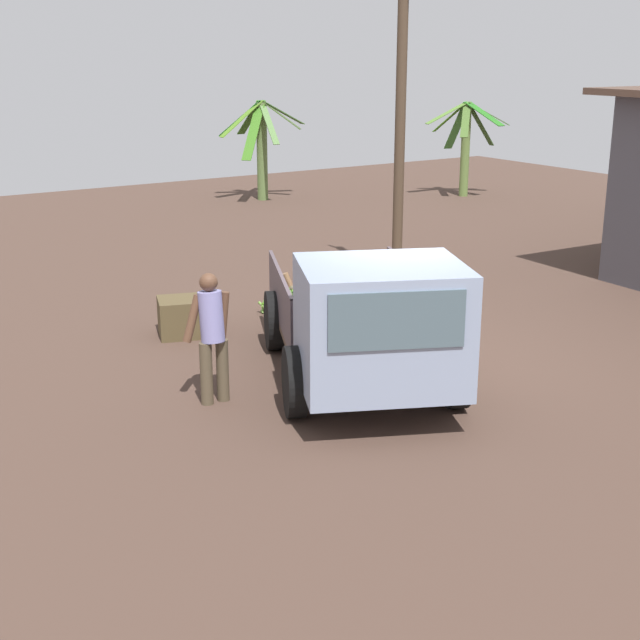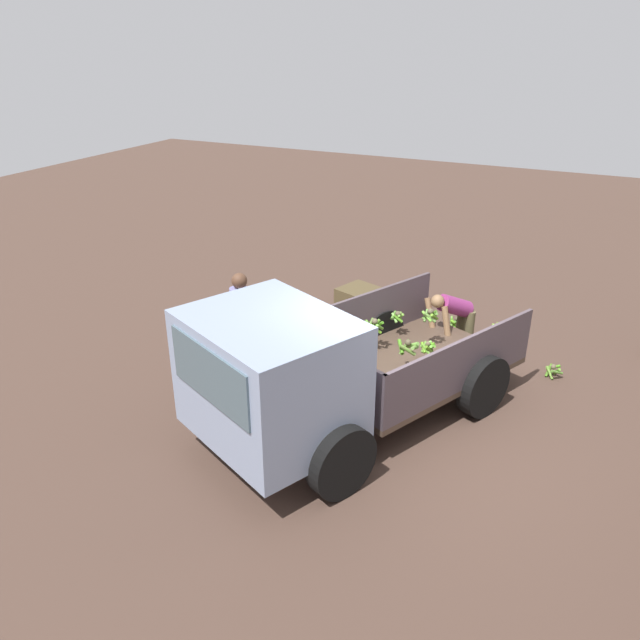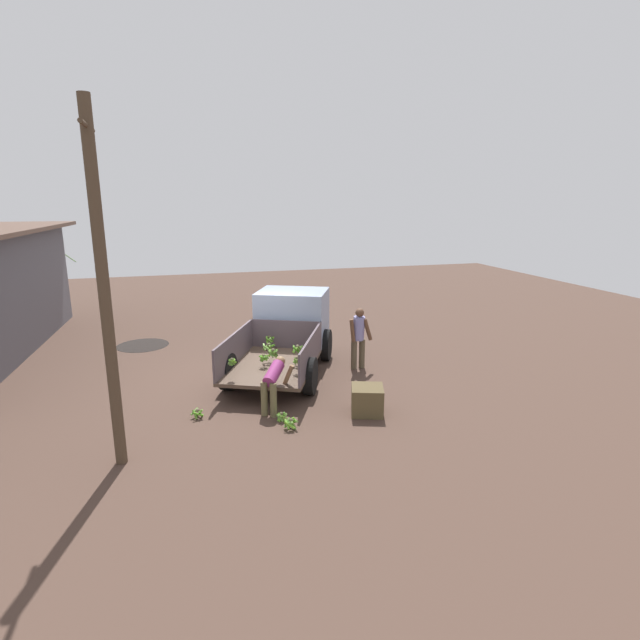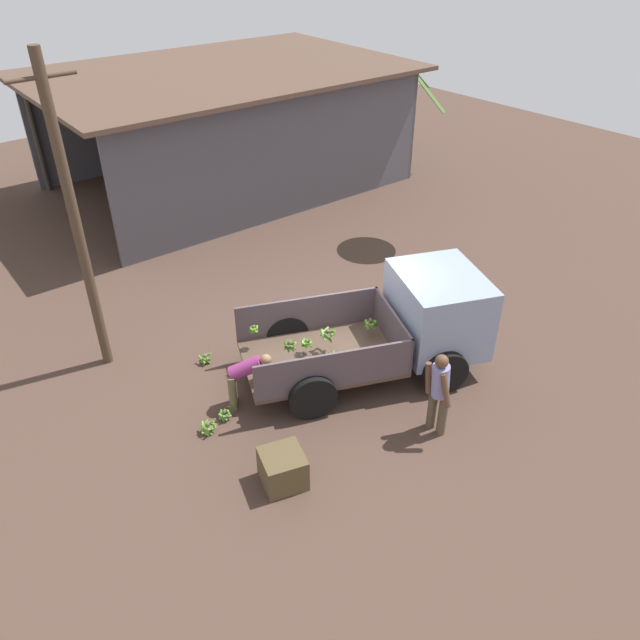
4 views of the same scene
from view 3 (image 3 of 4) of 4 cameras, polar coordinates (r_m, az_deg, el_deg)
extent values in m
plane|color=#49342B|center=(12.67, -7.93, -6.34)|extent=(36.00, 36.00, 0.00)
cylinder|color=black|center=(15.99, -19.61, -2.73)|extent=(1.53, 1.53, 0.01)
cube|color=#4C3A2E|center=(11.87, -5.40, -5.26)|extent=(3.36, 2.89, 0.08)
cube|color=#51444B|center=(12.00, -9.69, -3.16)|extent=(2.60, 1.22, 0.73)
cube|color=#51444B|center=(11.56, -1.03, -3.62)|extent=(2.60, 1.22, 0.73)
cube|color=#51444B|center=(13.04, -3.94, -1.62)|extent=(0.83, 1.73, 0.73)
cube|color=#8B9AB7|center=(13.83, -3.14, 0.44)|extent=(2.14, 2.30, 1.43)
cube|color=#4C606B|center=(14.50, -2.53, 2.24)|extent=(0.64, 1.35, 0.63)
cylinder|color=black|center=(14.03, -7.19, -2.48)|extent=(0.87, 0.56, 0.85)
cylinder|color=black|center=(13.63, 0.71, -2.85)|extent=(0.87, 0.56, 0.85)
cylinder|color=black|center=(11.78, -10.53, -5.81)|extent=(0.87, 0.56, 0.85)
cylinder|color=black|center=(11.30, -1.11, -6.43)|extent=(0.87, 0.56, 0.85)
sphere|color=brown|center=(11.93, -5.92, -2.83)|extent=(0.08, 0.08, 0.08)
cylinder|color=#547530|center=(11.93, -5.64, -3.29)|extent=(0.18, 0.14, 0.21)
cylinder|color=#427D1C|center=(12.00, -5.58, -2.99)|extent=(0.22, 0.16, 0.14)
cylinder|color=#5A7F31|center=(12.02, -6.12, -3.02)|extent=(0.12, 0.23, 0.16)
cylinder|color=#6D9B42|center=(11.92, -6.37, -3.09)|extent=(0.23, 0.05, 0.13)
cylinder|color=#6EA544|center=(11.86, -6.01, -3.26)|extent=(0.13, 0.22, 0.17)
sphere|color=brown|center=(10.87, -10.05, -4.44)|extent=(0.07, 0.07, 0.07)
cylinder|color=#4E9721|center=(10.93, -10.00, -4.66)|extent=(0.07, 0.14, 0.14)
cylinder|color=#6A9A41|center=(10.92, -10.21, -4.66)|extent=(0.11, 0.13, 0.13)
cylinder|color=#5B7C36|center=(10.89, -10.25, -4.77)|extent=(0.12, 0.05, 0.14)
cylinder|color=#4F8B29|center=(10.86, -10.18, -4.81)|extent=(0.12, 0.11, 0.14)
cylinder|color=#4A7526|center=(10.84, -9.99, -4.80)|extent=(0.05, 0.13, 0.13)
cylinder|color=#5A9F20|center=(10.85, -9.80, -4.71)|extent=(0.14, 0.13, 0.11)
cylinder|color=olive|center=(10.91, -9.84, -4.70)|extent=(0.13, 0.08, 0.14)
sphere|color=brown|center=(11.67, -2.58, -3.03)|extent=(0.09, 0.09, 0.09)
cylinder|color=#5A7B35|center=(11.70, -2.21, -3.36)|extent=(0.20, 0.07, 0.17)
cylinder|color=#52802B|center=(11.76, -2.42, -3.19)|extent=(0.16, 0.20, 0.14)
cylinder|color=#639F22|center=(11.75, -2.81, -3.31)|extent=(0.13, 0.19, 0.17)
cylinder|color=#64A235|center=(11.68, -2.97, -3.37)|extent=(0.21, 0.06, 0.16)
cylinder|color=#3E7D1A|center=(11.62, -2.69, -3.49)|extent=(0.13, 0.19, 0.17)
cylinder|color=olive|center=(11.64, -2.38, -3.50)|extent=(0.11, 0.18, 0.19)
sphere|color=brown|center=(11.08, -5.40, -3.47)|extent=(0.09, 0.09, 0.09)
cylinder|color=#609C30|center=(11.17, -5.30, -3.64)|extent=(0.11, 0.19, 0.13)
cylinder|color=olive|center=(11.16, -5.53, -3.70)|extent=(0.08, 0.18, 0.15)
cylinder|color=#679F29|center=(11.11, -5.76, -3.77)|extent=(0.19, 0.09, 0.14)
cylinder|color=#4F7A30|center=(11.06, -5.66, -3.87)|extent=(0.17, 0.13, 0.15)
cylinder|color=#477322|center=(11.05, -5.36, -3.93)|extent=(0.05, 0.16, 0.17)
cylinder|color=#4B7E25|center=(11.08, -5.09, -3.85)|extent=(0.16, 0.14, 0.16)
cylinder|color=#557935|center=(11.12, -5.09, -3.81)|extent=(0.17, 0.05, 0.17)
sphere|color=brown|center=(11.60, -6.45, -4.06)|extent=(0.07, 0.07, 0.07)
cylinder|color=#57842E|center=(11.63, -6.18, -4.33)|extent=(0.15, 0.05, 0.14)
cylinder|color=#57911F|center=(11.66, -6.23, -4.22)|extent=(0.15, 0.13, 0.12)
cylinder|color=#68A035|center=(11.67, -6.45, -4.29)|extent=(0.06, 0.15, 0.15)
cylinder|color=#527F1F|center=(11.65, -6.67, -4.31)|extent=(0.14, 0.13, 0.14)
cylinder|color=#539C28|center=(11.61, -6.69, -4.39)|extent=(0.15, 0.05, 0.15)
cylinder|color=#599A2D|center=(11.57, -6.67, -4.35)|extent=(0.15, 0.13, 0.11)
cylinder|color=#58A222|center=(11.56, -6.41, -4.40)|extent=(0.05, 0.16, 0.13)
cylinder|color=#6CB143|center=(11.57, -6.20, -4.30)|extent=(0.13, 0.16, 0.10)
sphere|color=#403A2A|center=(12.85, -5.81, -1.94)|extent=(0.09, 0.09, 0.09)
cylinder|color=#46821A|center=(12.91, -5.53, -2.15)|extent=(0.20, 0.12, 0.15)
cylinder|color=#5DAA30|center=(12.93, -5.87, -2.20)|extent=(0.07, 0.18, 0.18)
cylinder|color=#569124|center=(12.87, -6.06, -2.28)|extent=(0.17, 0.06, 0.18)
cylinder|color=#4F8425|center=(12.80, -5.86, -2.30)|extent=(0.12, 0.19, 0.16)
cylinder|color=#73A749|center=(12.84, -5.55, -2.28)|extent=(0.17, 0.15, 0.17)
sphere|color=brown|center=(11.12, -2.63, -4.36)|extent=(0.08, 0.08, 0.08)
cylinder|color=#6A9E38|center=(11.10, -2.70, -4.75)|extent=(0.11, 0.14, 0.14)
cylinder|color=#77A444|center=(11.10, -2.42, -4.69)|extent=(0.11, 0.16, 0.13)
cylinder|color=#4A772B|center=(11.15, -2.28, -4.53)|extent=(0.17, 0.05, 0.10)
cylinder|color=#72A84B|center=(11.19, -2.49, -4.56)|extent=(0.13, 0.14, 0.13)
cylinder|color=#5BAA2A|center=(11.19, -2.79, -4.57)|extent=(0.10, 0.15, 0.13)
cylinder|color=#5C8933|center=(11.14, -2.84, -4.71)|extent=(0.13, 0.06, 0.15)
cube|color=#504E57|center=(15.89, -31.18, 2.22)|extent=(9.89, 0.56, 3.38)
cylinder|color=#483728|center=(8.41, -23.42, 2.80)|extent=(0.19, 0.19, 5.78)
cylinder|color=#483728|center=(8.35, -25.10, 19.46)|extent=(1.08, 0.07, 0.07)
cylinder|color=#47683D|center=(21.85, -29.57, 4.59)|extent=(0.33, 0.33, 3.03)
cube|color=#568635|center=(22.25, -29.80, 7.77)|extent=(1.08, 0.37, 0.79)
cube|color=#225523|center=(22.00, -31.43, 7.28)|extent=(0.40, 1.30, 0.98)
cube|color=#32742D|center=(21.28, -31.21, 7.61)|extent=(1.25, 0.92, 0.64)
cube|color=#4F812A|center=(21.38, -29.45, 7.43)|extent=(0.78, 0.70, 0.94)
cube|color=#43652A|center=(21.72, -28.08, 7.33)|extent=(0.44, 1.38, 1.19)
cylinder|color=brown|center=(13.05, 4.81, -3.83)|extent=(0.16, 0.16, 0.78)
cylinder|color=brown|center=(12.97, 3.90, -3.92)|extent=(0.16, 0.16, 0.78)
cylinder|color=#837FB9|center=(12.79, 4.46, -0.93)|extent=(0.35, 0.30, 0.64)
sphere|color=brown|center=(12.65, 4.56, 0.84)|extent=(0.22, 0.22, 0.22)
cylinder|color=brown|center=(12.76, 5.46, -1.08)|extent=(0.11, 0.28, 0.58)
cylinder|color=brown|center=(12.67, 3.73, -1.20)|extent=(0.11, 0.17, 0.59)
cylinder|color=brown|center=(10.33, -6.39, -8.92)|extent=(0.20, 0.20, 0.72)
cylinder|color=brown|center=(10.25, -5.35, -9.09)|extent=(0.20, 0.20, 0.72)
cylinder|color=#8F3070|center=(10.33, -5.32, -6.08)|extent=(0.66, 0.57, 0.47)
sphere|color=#8C6746|center=(10.58, -4.55, -4.70)|extent=(0.20, 0.20, 0.20)
cylinder|color=#8C6746|center=(10.71, -5.52, -6.26)|extent=(0.22, 0.26, 0.54)
cylinder|color=#8C6746|center=(10.59, -3.69, -6.42)|extent=(0.24, 0.29, 0.53)
sphere|color=brown|center=(10.50, -13.82, -9.98)|extent=(0.08, 0.08, 0.08)
cylinder|color=#4F9820|center=(10.44, -13.74, -10.41)|extent=(0.06, 0.21, 0.12)
cylinder|color=#498020|center=(10.51, -13.47, -10.41)|extent=(0.17, 0.09, 0.18)
cylinder|color=#6B9B39|center=(10.57, -13.59, -10.26)|extent=(0.14, 0.16, 0.18)
cylinder|color=#588832|center=(10.57, -14.15, -10.10)|extent=(0.18, 0.17, 0.11)
cylinder|color=#598F2B|center=(10.50, -14.11, -10.45)|extent=(0.17, 0.11, 0.18)
sphere|color=brown|center=(9.75, -3.35, -11.36)|extent=(0.08, 0.08, 0.08)
cylinder|color=#609A3A|center=(9.74, -3.20, -11.97)|extent=(0.07, 0.17, 0.20)
cylinder|color=olive|center=(9.76, -3.04, -11.91)|extent=(0.15, 0.14, 0.20)
cylinder|color=olive|center=(9.81, -2.88, -11.54)|extent=(0.22, 0.10, 0.13)
cylinder|color=#4E9220|center=(9.84, -3.20, -11.68)|extent=(0.13, 0.16, 0.20)
cylinder|color=#65A824|center=(9.85, -3.53, -11.39)|extent=(0.07, 0.22, 0.12)
cylinder|color=#4C842B|center=(9.82, -3.76, -11.61)|extent=(0.18, 0.17, 0.16)
cylinder|color=#6EB037|center=(9.75, -3.79, -11.80)|extent=(0.21, 0.08, 0.16)
cylinder|color=#66A727|center=(9.70, -3.53, -11.88)|extent=(0.15, 0.20, 0.15)
sphere|color=brown|center=(10.10, -4.42, -10.63)|extent=(0.07, 0.07, 0.07)
cylinder|color=#5E8F34|center=(10.09, -4.38, -11.14)|extent=(0.05, 0.14, 0.17)
cylinder|color=olive|center=(10.08, -4.15, -11.03)|extent=(0.13, 0.17, 0.14)
cylinder|color=olive|center=(10.13, -4.00, -10.83)|extent=(0.18, 0.04, 0.12)
cylinder|color=olive|center=(10.17, -4.18, -10.83)|extent=(0.16, 0.14, 0.15)
cylinder|color=#518830|center=(10.18, -4.45, -10.81)|extent=(0.06, 0.17, 0.15)
cylinder|color=#60AD30|center=(10.16, -4.64, -10.95)|extent=(0.12, 0.13, 0.17)
cylinder|color=#77AD35|center=(10.12, -4.69, -11.05)|extent=(0.14, 0.04, 0.17)
cylinder|color=#588B38|center=(10.08, -4.61, -11.08)|extent=(0.14, 0.15, 0.15)
cube|color=brown|center=(10.43, 5.42, -9.09)|extent=(0.82, 0.82, 0.57)
camera|label=1|loc=(22.64, 7.30, 13.27)|focal=50.00mm
camera|label=2|loc=(18.38, -16.97, 14.25)|focal=35.00mm
camera|label=4|loc=(10.77, 48.92, 26.50)|focal=35.00mm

